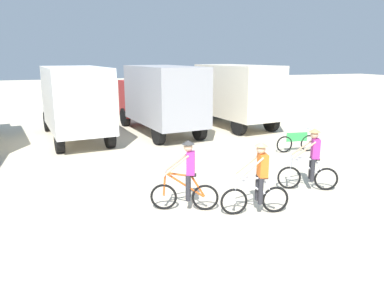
{
  "coord_description": "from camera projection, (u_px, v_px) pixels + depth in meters",
  "views": [
    {
      "loc": [
        -3.44,
        -6.81,
        3.8
      ],
      "look_at": [
        0.3,
        3.88,
        1.1
      ],
      "focal_mm": 34.47,
      "sensor_mm": 36.0,
      "label": 1
    }
  ],
  "objects": [
    {
      "name": "cyclist_near_camera",
      "position": [
        311.0,
        162.0,
        10.59
      ],
      "size": [
        1.58,
        0.86,
        1.82
      ],
      "color": "black",
      "rests_on": "ground"
    },
    {
      "name": "cyclist_cowboy_hat",
      "position": [
        258.0,
        181.0,
        8.96
      ],
      "size": [
        1.7,
        0.57,
        1.82
      ],
      "color": "black",
      "rests_on": "ground"
    },
    {
      "name": "bicycle_spare",
      "position": [
        297.0,
        142.0,
        14.95
      ],
      "size": [
        1.72,
        0.5,
        0.97
      ],
      "color": "black",
      "rests_on": "ground"
    },
    {
      "name": "ground_plane",
      "position": [
        237.0,
        231.0,
        8.24
      ],
      "size": [
        120.0,
        120.0,
        0.0
      ],
      "primitive_type": "plane",
      "color": "beige"
    },
    {
      "name": "box_truck_cream_rv",
      "position": [
        231.0,
        92.0,
        20.23
      ],
      "size": [
        3.31,
        7.02,
        3.35
      ],
      "color": "beige",
      "rests_on": "ground"
    },
    {
      "name": "cyclist_orange_shirt",
      "position": [
        187.0,
        178.0,
        9.17
      ],
      "size": [
        1.63,
        0.77,
        1.82
      ],
      "color": "black",
      "rests_on": "ground"
    },
    {
      "name": "box_truck_white_box",
      "position": [
        74.0,
        99.0,
        16.87
      ],
      "size": [
        3.12,
        6.97,
        3.35
      ],
      "color": "white",
      "rests_on": "ground"
    },
    {
      "name": "box_truck_grey_hauler",
      "position": [
        160.0,
        96.0,
        18.3
      ],
      "size": [
        3.2,
        6.99,
        3.35
      ],
      "color": "#9E9EA3",
      "rests_on": "ground"
    }
  ]
}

